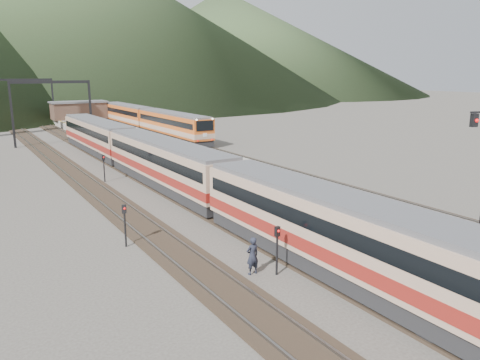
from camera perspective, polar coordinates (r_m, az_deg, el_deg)
track_main at (r=50.05m, az=-15.15°, el=2.33°), size 2.60×200.00×0.23m
track_far at (r=48.90m, az=-20.76°, el=1.69°), size 2.60×200.00×0.23m
track_second at (r=54.38m, az=-3.48°, el=3.57°), size 2.60×200.00×0.23m
platform at (r=50.00m, az=-8.36°, el=3.13°), size 8.00×100.00×1.00m
gantry_near at (r=63.33m, az=-21.96°, el=9.01°), size 9.55×0.25×8.00m
gantry_far at (r=88.03m, az=-24.91°, el=9.59°), size 9.55×0.25×8.00m
station_shed at (r=87.70m, az=-19.04°, el=8.09°), size 9.40×4.40×3.10m
hill_b at (r=242.99m, az=-22.38°, el=18.75°), size 220.00×220.00×75.00m
hill_c at (r=250.64m, az=-2.17°, el=16.58°), size 160.00×160.00×50.00m
main_train at (r=36.92m, az=-9.07°, el=1.94°), size 2.82×57.80×3.44m
second_train at (r=72.43m, az=-11.18°, el=7.13°), size 2.73×37.15×3.33m
short_signal_a at (r=20.99m, az=4.54°, el=-7.78°), size 0.24×0.19×2.27m
short_signal_b at (r=40.35m, az=-16.27°, el=1.81°), size 0.23×0.17×2.27m
short_signal_c at (r=24.94m, az=-13.88°, el=-4.75°), size 0.27×0.24×2.27m
worker at (r=21.21m, az=1.53°, el=-9.22°), size 0.66×0.45×1.75m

